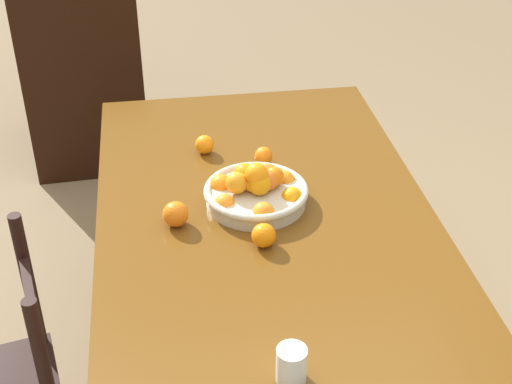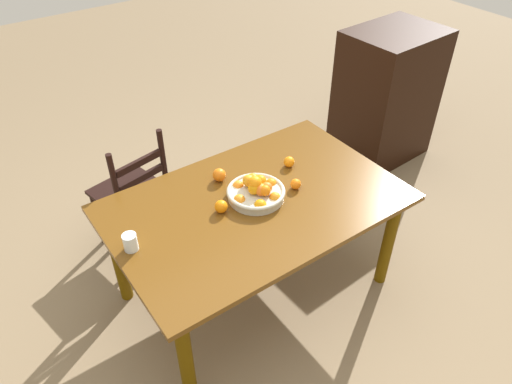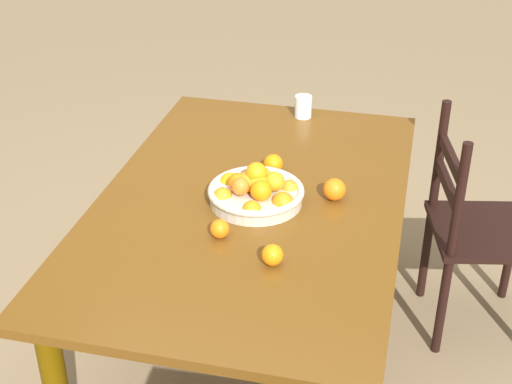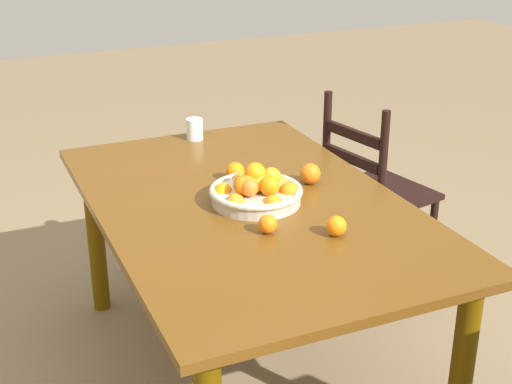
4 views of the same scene
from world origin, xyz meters
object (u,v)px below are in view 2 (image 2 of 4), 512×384
at_px(fruit_bowl, 256,191).
at_px(drinking_glass, 130,242).
at_px(dining_table, 256,214).
at_px(orange_loose_2, 219,175).
at_px(chair_near_window, 133,195).
at_px(orange_loose_0, 296,184).
at_px(orange_loose_3, 289,162).
at_px(cabinet, 386,96).
at_px(orange_loose_1, 221,207).

bearing_deg(fruit_bowl, drinking_glass, 177.67).
relative_size(dining_table, orange_loose_2, 20.84).
height_order(chair_near_window, drinking_glass, chair_near_window).
xyz_separation_m(orange_loose_2, drinking_glass, (-0.65, -0.22, 0.01)).
bearing_deg(drinking_glass, orange_loose_0, -5.37).
bearing_deg(orange_loose_2, orange_loose_3, -16.55).
bearing_deg(orange_loose_3, orange_loose_2, 163.45).
distance_m(chair_near_window, orange_loose_3, 1.05).
bearing_deg(orange_loose_3, drinking_glass, -174.63).
bearing_deg(orange_loose_0, dining_table, 171.05).
xyz_separation_m(dining_table, chair_near_window, (-0.42, 0.79, -0.19)).
bearing_deg(dining_table, chair_near_window, 117.97).
relative_size(orange_loose_0, drinking_glass, 0.66).
height_order(dining_table, chair_near_window, chair_near_window).
relative_size(cabinet, orange_loose_3, 16.88).
height_order(dining_table, cabinet, cabinet).
height_order(dining_table, orange_loose_1, orange_loose_1).
distance_m(orange_loose_1, orange_loose_2, 0.28).
xyz_separation_m(chair_near_window, orange_loose_2, (0.36, -0.52, 0.32)).
bearing_deg(cabinet, dining_table, -162.80).
distance_m(orange_loose_2, orange_loose_3, 0.43).
bearing_deg(chair_near_window, orange_loose_1, 94.13).
bearing_deg(drinking_glass, cabinet, 13.63).
distance_m(chair_near_window, cabinet, 2.22).
bearing_deg(drinking_glass, fruit_bowl, -2.33).
distance_m(cabinet, orange_loose_2, 1.91).
height_order(fruit_bowl, drinking_glass, fruit_bowl).
relative_size(cabinet, orange_loose_2, 14.27).
xyz_separation_m(cabinet, orange_loose_3, (-1.44, -0.51, 0.21)).
height_order(cabinet, orange_loose_3, cabinet).
relative_size(chair_near_window, orange_loose_2, 11.84).
bearing_deg(orange_loose_0, drinking_glass, 174.63).
bearing_deg(orange_loose_1, drinking_glass, 177.98).
relative_size(dining_table, orange_loose_1, 22.79).
distance_m(cabinet, orange_loose_1, 2.10).
bearing_deg(orange_loose_3, chair_near_window, 140.33).
bearing_deg(orange_loose_2, fruit_bowl, -71.81).
bearing_deg(orange_loose_1, chair_near_window, 106.09).
bearing_deg(orange_loose_2, orange_loose_1, -119.94).
bearing_deg(orange_loose_2, drinking_glass, -160.94).
bearing_deg(cabinet, orange_loose_0, -158.64).
bearing_deg(chair_near_window, drinking_glass, 56.77).
bearing_deg(orange_loose_2, dining_table, -77.11).
height_order(orange_loose_1, orange_loose_2, orange_loose_2).
xyz_separation_m(orange_loose_1, drinking_glass, (-0.51, 0.02, 0.01)).
bearing_deg(fruit_bowl, orange_loose_3, 21.30).
xyz_separation_m(chair_near_window, orange_loose_0, (0.67, -0.83, 0.32)).
height_order(orange_loose_0, drinking_glass, drinking_glass).
distance_m(orange_loose_2, drinking_glass, 0.68).
xyz_separation_m(orange_loose_0, drinking_glass, (-0.96, 0.09, 0.02)).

